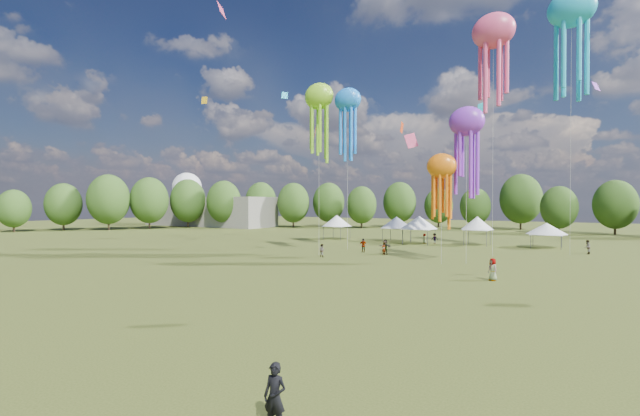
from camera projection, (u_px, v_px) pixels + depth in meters
The scene contains 10 objects.
ground at pixel (137, 352), 17.56m from camera, with size 300.00×300.00×0.00m, color #384416.
observer_main at pixel (275, 397), 11.51m from camera, with size 0.69×0.45×1.89m, color black.
spectator_near at pixel (322, 251), 48.69m from camera, with size 0.75×0.58×1.54m, color gray.
spectators_far at pixel (438, 246), 52.42m from camera, with size 25.64×29.15×1.85m.
festival_tents at pixel (427, 223), 65.21m from camera, with size 37.39×9.55×4.39m.
show_kites at pixel (472, 76), 49.49m from camera, with size 30.84×19.11×32.28m.
small_kites at pixel (418, 19), 53.57m from camera, with size 76.85×59.44×40.19m.
treeline at pixel (443, 202), 72.76m from camera, with size 201.57×95.24×13.43m.
hangar at pixel (209, 212), 116.55m from camera, with size 40.00×12.00×8.00m, color gray.
radome at pixel (187, 192), 129.97m from camera, with size 9.00×9.00×16.00m.
Camera 1 is at (15.79, -10.82, 6.34)m, focal length 23.20 mm.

